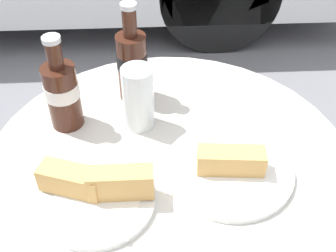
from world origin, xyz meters
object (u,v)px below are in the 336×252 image
(bistro_table, at_px, (169,203))
(drinking_glass, at_px, (139,100))
(cola_bottle_left, at_px, (132,63))
(lunch_plate_near, at_px, (229,167))
(lunch_plate_far, at_px, (97,191))
(cola_bottle_right, at_px, (62,92))

(bistro_table, height_order, drinking_glass, drinking_glass)
(bistro_table, relative_size, cola_bottle_left, 3.25)
(lunch_plate_near, xyz_separation_m, lunch_plate_far, (-0.24, -0.05, 0.01))
(lunch_plate_near, relative_size, lunch_plate_far, 1.18)
(cola_bottle_left, bearing_deg, cola_bottle_right, -148.17)
(bistro_table, xyz_separation_m, drinking_glass, (-0.06, 0.10, 0.21))
(drinking_glass, bearing_deg, bistro_table, -61.03)
(cola_bottle_left, height_order, lunch_plate_far, cola_bottle_left)
(drinking_glass, xyz_separation_m, lunch_plate_near, (0.17, -0.15, -0.05))
(lunch_plate_near, bearing_deg, drinking_glass, 138.89)
(cola_bottle_right, height_order, lunch_plate_near, cola_bottle_right)
(bistro_table, xyz_separation_m, lunch_plate_far, (-0.13, -0.10, 0.16))
(lunch_plate_far, bearing_deg, drinking_glass, 69.50)
(cola_bottle_right, height_order, drinking_glass, cola_bottle_right)
(drinking_glass, relative_size, lunch_plate_near, 0.57)
(cola_bottle_left, relative_size, drinking_glass, 1.62)
(bistro_table, xyz_separation_m, cola_bottle_right, (-0.21, 0.11, 0.22))
(lunch_plate_near, bearing_deg, bistro_table, 158.46)
(cola_bottle_left, height_order, drinking_glass, cola_bottle_left)
(cola_bottle_left, bearing_deg, bistro_table, -71.11)
(bistro_table, bearing_deg, drinking_glass, 118.97)
(cola_bottle_right, distance_m, lunch_plate_far, 0.23)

